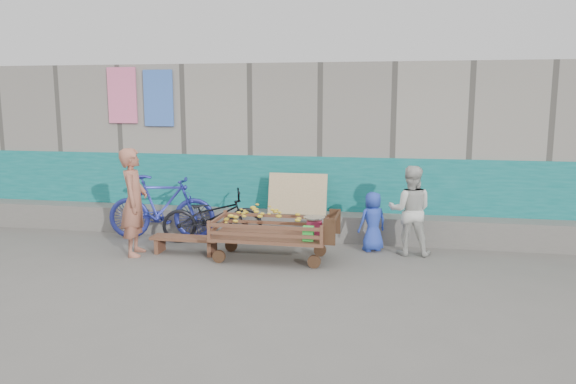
% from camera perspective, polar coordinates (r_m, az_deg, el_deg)
% --- Properties ---
extents(ground, '(80.00, 80.00, 0.00)m').
position_cam_1_polar(ground, '(7.65, -4.24, -8.80)').
color(ground, '#605D58').
rests_on(ground, ground).
extents(building_wall, '(12.00, 3.50, 3.00)m').
position_cam_1_polar(building_wall, '(11.26, 1.10, 4.75)').
color(building_wall, gray).
rests_on(building_wall, ground).
extents(banana_cart, '(1.87, 0.85, 0.80)m').
position_cam_1_polar(banana_cart, '(8.39, -2.02, -3.31)').
color(banana_cart, brown).
rests_on(banana_cart, ground).
extents(bench, '(1.08, 0.32, 0.27)m').
position_cam_1_polar(bench, '(8.92, -10.36, -4.93)').
color(bench, brown).
rests_on(bench, ground).
extents(vendor_man, '(0.52, 0.68, 1.66)m').
position_cam_1_polar(vendor_man, '(8.91, -15.37, -0.99)').
color(vendor_man, '#A9654E').
rests_on(vendor_man, ground).
extents(woman, '(0.68, 0.53, 1.39)m').
position_cam_1_polar(woman, '(8.84, 12.30, -1.84)').
color(woman, silver).
rests_on(woman, ground).
extents(child, '(0.55, 0.50, 0.95)m').
position_cam_1_polar(child, '(8.98, 8.60, -2.98)').
color(child, '#2844B9').
rests_on(child, ground).
extents(bicycle_dark, '(1.77, 1.09, 0.88)m').
position_cam_1_polar(bicycle_dark, '(9.56, -7.68, -2.41)').
color(bicycle_dark, black).
rests_on(bicycle_dark, ground).
extents(bicycle_blue, '(1.90, 0.79, 1.11)m').
position_cam_1_polar(bicycle_blue, '(9.86, -12.72, -1.51)').
color(bicycle_blue, '#28319B').
rests_on(bicycle_blue, ground).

